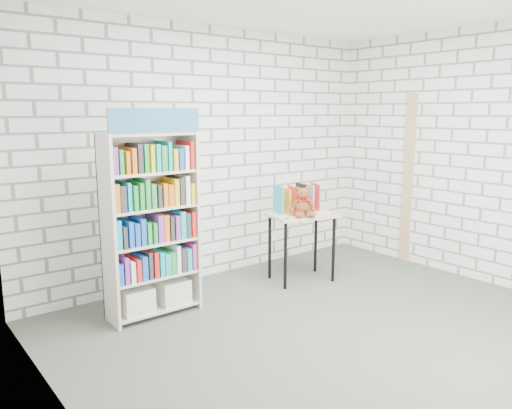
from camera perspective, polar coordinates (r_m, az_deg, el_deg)
ground at (r=4.53m, az=9.61°, el=-14.10°), size 4.50×4.50×0.00m
room_shell at (r=4.13m, az=10.38°, el=9.06°), size 4.52×4.02×2.81m
bookshelf at (r=4.67m, az=-11.90°, el=-2.14°), size 0.85×0.33×1.91m
display_table at (r=5.58m, az=5.25°, el=-2.11°), size 0.81×0.65×0.77m
table_books at (r=5.63m, az=4.71°, el=0.67°), size 0.54×0.33×0.30m
teddy_bear at (r=5.42m, az=5.36°, el=0.04°), size 0.30×0.29×0.32m
door_trim at (r=6.52m, az=16.97°, el=2.78°), size 0.05×0.12×2.10m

